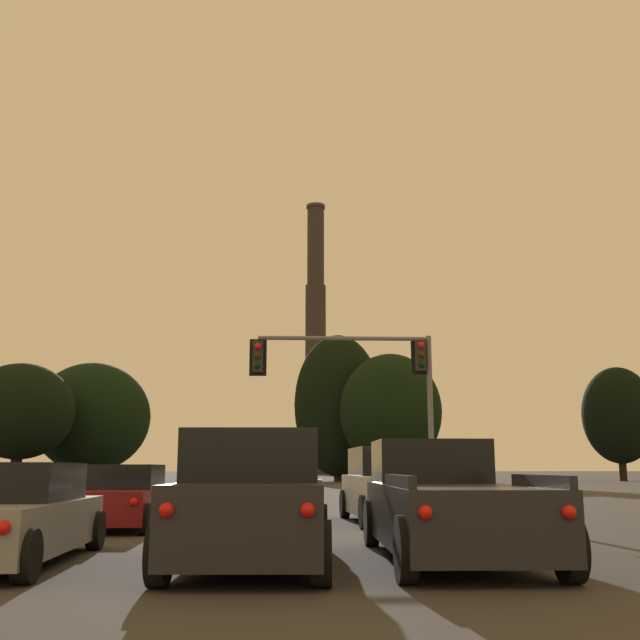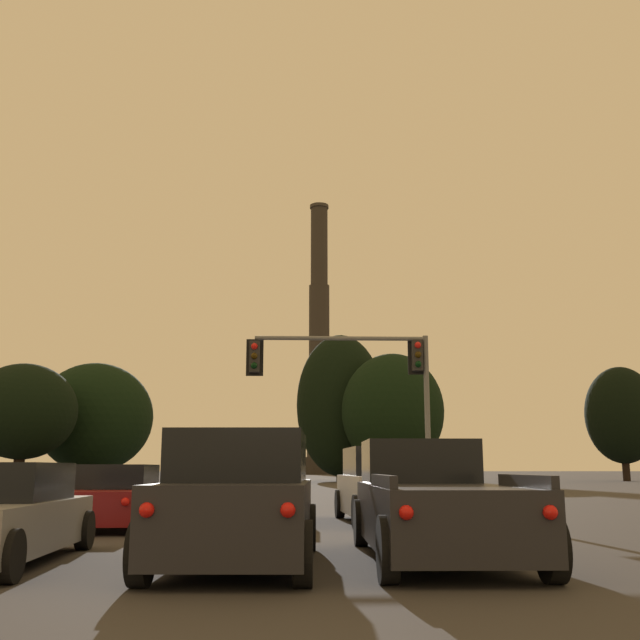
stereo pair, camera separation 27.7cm
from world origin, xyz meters
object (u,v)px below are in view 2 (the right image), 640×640
object	(u,v)px
suv_center_lane_second	(241,500)
sedan_center_lane_front	(267,495)
pickup_truck_right_lane_second	(433,504)
suv_right_lane_front	(385,486)
smokestack	(319,365)
traffic_light_overhead_right	(365,374)
sedan_left_lane_front	(114,498)

from	to	relation	value
suv_center_lane_second	sedan_center_lane_front	xyz separation A→B (m)	(0.07, 8.46, -0.23)
pickup_truck_right_lane_second	suv_right_lane_front	bearing A→B (deg)	89.70
pickup_truck_right_lane_second	smokestack	world-z (taller)	smokestack
pickup_truck_right_lane_second	traffic_light_overhead_right	distance (m)	13.57
smokestack	pickup_truck_right_lane_second	bearing A→B (deg)	-91.16
suv_right_lane_front	suv_center_lane_second	world-z (taller)	same
smokestack	sedan_left_lane_front	bearing A→B (deg)	-93.80
suv_center_lane_second	sedan_left_lane_front	distance (m)	7.70
suv_center_lane_second	sedan_center_lane_front	bearing A→B (deg)	91.65
pickup_truck_right_lane_second	traffic_light_overhead_right	world-z (taller)	traffic_light_overhead_right
traffic_light_overhead_right	suv_center_lane_second	bearing A→B (deg)	-102.64
sedan_center_lane_front	smokestack	world-z (taller)	smokestack
suv_right_lane_front	traffic_light_overhead_right	xyz separation A→B (m)	(0.06, 5.59, 3.52)
pickup_truck_right_lane_second	traffic_light_overhead_right	bearing A→B (deg)	89.88
suv_right_lane_front	traffic_light_overhead_right	bearing A→B (deg)	86.70
suv_right_lane_front	sedan_left_lane_front	bearing A→B (deg)	-171.15
suv_center_lane_second	pickup_truck_right_lane_second	size ratio (longest dim) A/B	0.90
smokestack	suv_center_lane_second	bearing A→B (deg)	-92.29
suv_right_lane_front	traffic_light_overhead_right	world-z (taller)	traffic_light_overhead_right
sedan_center_lane_front	sedan_left_lane_front	size ratio (longest dim) A/B	1.00
sedan_left_lane_front	smokestack	xyz separation A→B (m)	(9.22, 138.87, 22.10)
suv_center_lane_second	pickup_truck_right_lane_second	xyz separation A→B (m)	(2.89, 0.72, -0.09)
sedan_left_lane_front	pickup_truck_right_lane_second	bearing A→B (deg)	-45.71
pickup_truck_right_lane_second	suv_center_lane_second	bearing A→B (deg)	-165.25
sedan_left_lane_front	traffic_light_overhead_right	distance (m)	10.19
traffic_light_overhead_right	smokestack	size ratio (longest dim) A/B	0.11
suv_right_lane_front	smokestack	world-z (taller)	smokestack
suv_right_lane_front	sedan_left_lane_front	world-z (taller)	suv_right_lane_front
traffic_light_overhead_right	smokestack	bearing A→B (deg)	88.82
sedan_left_lane_front	sedan_center_lane_front	bearing A→B (deg)	22.90
suv_center_lane_second	traffic_light_overhead_right	bearing A→B (deg)	79.46
sedan_center_lane_front	traffic_light_overhead_right	xyz separation A→B (m)	(3.03, 5.35, 3.75)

